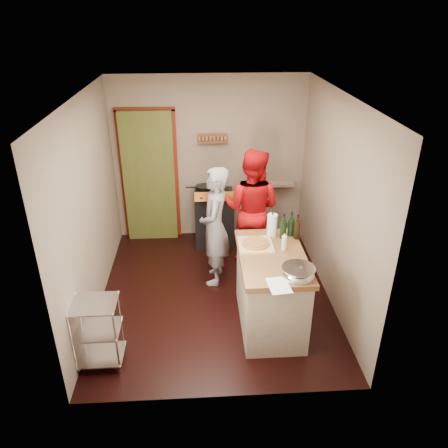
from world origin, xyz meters
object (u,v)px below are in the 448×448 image
at_px(person_red, 252,208).
at_px(person_stripe, 215,227).
at_px(stove, 214,217).
at_px(wire_shelving, 97,330).
at_px(island, 271,288).

bearing_deg(person_red, person_stripe, 64.19).
distance_m(stove, person_stripe, 1.16).
relative_size(stove, person_red, 0.57).
xyz_separation_m(stove, person_red, (0.52, -0.64, 0.43)).
height_order(stove, person_red, person_red).
height_order(wire_shelving, person_stripe, person_stripe).
distance_m(wire_shelving, person_stripe, 2.05).
bearing_deg(person_stripe, wire_shelving, -33.24).
height_order(island, person_red, person_red).
xyz_separation_m(person_stripe, person_red, (0.55, 0.45, 0.05)).
bearing_deg(person_red, wire_shelving, 71.72).
bearing_deg(island, person_stripe, 122.05).
bearing_deg(island, wire_shelving, -163.97).
relative_size(wire_shelving, person_red, 0.46).
bearing_deg(person_stripe, stove, -174.56).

